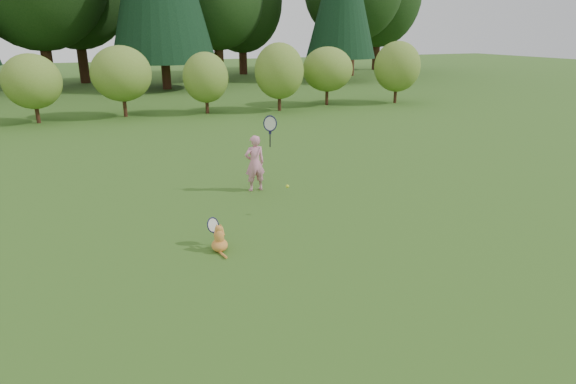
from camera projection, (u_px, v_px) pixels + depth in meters
name	position (u px, v px, depth m)	size (l,w,h in m)	color
ground	(296.00, 252.00, 7.44)	(100.00, 100.00, 0.00)	#255417
shrub_row	(161.00, 81.00, 18.36)	(28.00, 3.00, 2.80)	#5A7624
child	(255.00, 162.00, 10.08)	(0.67, 0.40, 1.79)	pink
cat	(219.00, 237.00, 7.42)	(0.39, 0.63, 0.59)	orange
tennis_ball	(287.00, 186.00, 8.73)	(0.06, 0.06, 0.06)	yellow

